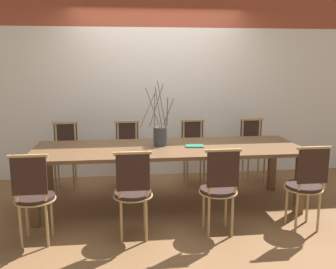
# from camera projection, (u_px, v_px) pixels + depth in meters

# --- Properties ---
(ground_plane) EXTENTS (16.00, 16.00, 0.00)m
(ground_plane) POSITION_uv_depth(u_px,v_px,m) (168.00, 206.00, 4.59)
(ground_plane) COLOR brown
(wall_rear) EXTENTS (12.00, 0.06, 3.20)m
(wall_rear) POSITION_uv_depth(u_px,v_px,m) (157.00, 71.00, 5.58)
(wall_rear) COLOR silver
(wall_rear) RESTS_ON ground_plane
(dining_table) EXTENTS (3.16, 1.02, 0.74)m
(dining_table) POSITION_uv_depth(u_px,v_px,m) (168.00, 153.00, 4.46)
(dining_table) COLOR brown
(dining_table) RESTS_ON ground_plane
(chair_near_leftend) EXTENTS (0.39, 0.39, 0.92)m
(chair_near_leftend) POSITION_uv_depth(u_px,v_px,m) (34.00, 194.00, 3.53)
(chair_near_leftend) COLOR black
(chair_near_leftend) RESTS_ON ground_plane
(chair_near_left) EXTENTS (0.39, 0.39, 0.92)m
(chair_near_left) POSITION_uv_depth(u_px,v_px,m) (133.00, 190.00, 3.64)
(chair_near_left) COLOR black
(chair_near_left) RESTS_ON ground_plane
(chair_near_center) EXTENTS (0.39, 0.39, 0.92)m
(chair_near_center) POSITION_uv_depth(u_px,v_px,m) (219.00, 186.00, 3.74)
(chair_near_center) COLOR black
(chair_near_center) RESTS_ON ground_plane
(chair_near_right) EXTENTS (0.39, 0.39, 0.92)m
(chair_near_right) POSITION_uv_depth(u_px,v_px,m) (306.00, 183.00, 3.85)
(chair_near_right) COLOR black
(chair_near_right) RESTS_ON ground_plane
(chair_far_leftend) EXTENTS (0.39, 0.39, 0.92)m
(chair_far_leftend) POSITION_uv_depth(u_px,v_px,m) (65.00, 153.00, 5.13)
(chair_far_leftend) COLOR black
(chair_far_leftend) RESTS_ON ground_plane
(chair_far_left) EXTENTS (0.39, 0.39, 0.92)m
(chair_far_left) POSITION_uv_depth(u_px,v_px,m) (128.00, 151.00, 5.23)
(chair_far_left) COLOR black
(chair_far_left) RESTS_ON ground_plane
(chair_far_center) EXTENTS (0.39, 0.39, 0.92)m
(chair_far_center) POSITION_uv_depth(u_px,v_px,m) (194.00, 149.00, 5.34)
(chair_far_center) COLOR black
(chair_far_center) RESTS_ON ground_plane
(chair_far_right) EXTENTS (0.39, 0.39, 0.92)m
(chair_far_right) POSITION_uv_depth(u_px,v_px,m) (253.00, 147.00, 5.44)
(chair_far_right) COLOR black
(chair_far_right) RESTS_ON ground_plane
(vase_centerpiece) EXTENTS (0.41, 0.42, 0.78)m
(vase_centerpiece) POSITION_uv_depth(u_px,v_px,m) (160.00, 135.00, 4.49)
(vase_centerpiece) COLOR #33383D
(vase_centerpiece) RESTS_ON dining_table
(book_stack) EXTENTS (0.23, 0.18, 0.01)m
(book_stack) POSITION_uv_depth(u_px,v_px,m) (194.00, 146.00, 4.46)
(book_stack) COLOR #1E6B4C
(book_stack) RESTS_ON dining_table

